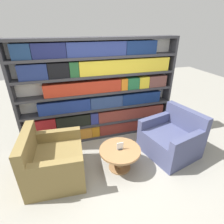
{
  "coord_description": "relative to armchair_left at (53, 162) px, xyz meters",
  "views": [
    {
      "loc": [
        -0.74,
        -2.11,
        2.34
      ],
      "look_at": [
        0.08,
        0.64,
        0.9
      ],
      "focal_mm": 28.0,
      "sensor_mm": 36.0,
      "label": 1
    }
  ],
  "objects": [
    {
      "name": "ground_plane",
      "position": [
        1.04,
        -0.28,
        -0.3
      ],
      "size": [
        14.0,
        14.0,
        0.0
      ],
      "primitive_type": "plane",
      "color": "gray"
    },
    {
      "name": "bookshelf",
      "position": [
        1.06,
        1.01,
        0.75
      ],
      "size": [
        3.28,
        0.3,
        2.14
      ],
      "color": "silver",
      "rests_on": "ground_plane"
    },
    {
      "name": "armchair_left",
      "position": [
        0.0,
        0.0,
        0.0
      ],
      "size": [
        0.96,
        1.01,
        0.88
      ],
      "rotation": [
        0.0,
        0.0,
        1.5
      ],
      "color": "olive",
      "rests_on": "ground_plane"
    },
    {
      "name": "armchair_right",
      "position": [
        2.24,
        0.01,
        0.0
      ],
      "size": [
        1.1,
        1.13,
        0.88
      ],
      "rotation": [
        0.0,
        0.0,
        -1.33
      ],
      "color": "#42476B",
      "rests_on": "ground_plane"
    },
    {
      "name": "coffee_table",
      "position": [
        1.12,
        -0.12,
        -0.01
      ],
      "size": [
        0.72,
        0.72,
        0.41
      ],
      "color": "olive",
      "rests_on": "ground_plane"
    },
    {
      "name": "table_sign",
      "position": [
        1.12,
        -0.12,
        0.16
      ],
      "size": [
        0.12,
        0.06,
        0.14
      ],
      "color": "black",
      "rests_on": "coffee_table"
    }
  ]
}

